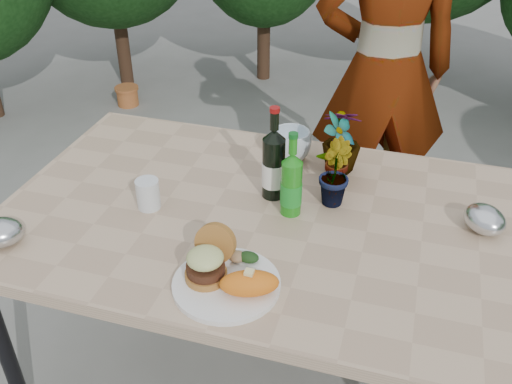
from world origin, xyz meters
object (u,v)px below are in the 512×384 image
(patio_table, at_px, (263,229))
(dinner_plate, at_px, (226,284))
(wine_bottle, at_px, (274,165))
(person, at_px, (384,72))

(patio_table, height_order, dinner_plate, dinner_plate)
(patio_table, bearing_deg, dinner_plate, -90.49)
(patio_table, distance_m, wine_bottle, 0.20)
(dinner_plate, bearing_deg, person, 79.61)
(dinner_plate, xyz_separation_m, wine_bottle, (0.00, 0.44, 0.11))
(patio_table, xyz_separation_m, dinner_plate, (-0.00, -0.34, 0.06))
(dinner_plate, bearing_deg, wine_bottle, 89.48)
(patio_table, relative_size, wine_bottle, 5.23)
(wine_bottle, xyz_separation_m, person, (0.24, 0.91, -0.01))
(patio_table, bearing_deg, person, 76.44)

